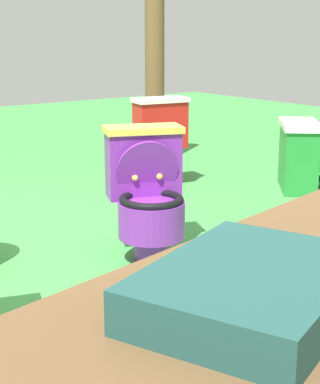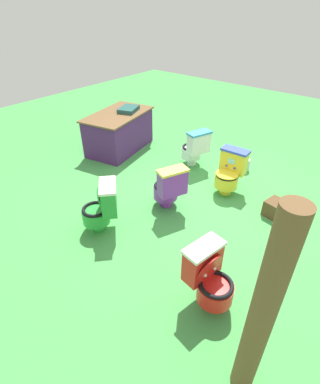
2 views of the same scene
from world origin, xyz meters
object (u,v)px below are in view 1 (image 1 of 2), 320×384
Objects in this scene: toilet_purple at (148,192)px; wooden_post at (155,65)px; toilet_red at (155,139)px; toilet_green at (315,180)px.

toilet_purple is 0.39× the size of wooden_post.
wooden_post reaches higher than toilet_red.
toilet_green is 1.03m from toilet_purple.
toilet_red is (-0.09, -1.74, 0.00)m from toilet_green.
toilet_green is at bearing -179.07° from toilet_purple.
toilet_purple is 2.59m from wooden_post.
toilet_red is at bearing 53.35° from wooden_post.
wooden_post reaches higher than toilet_purple.
toilet_green is 2.53m from wooden_post.
wooden_post is at bearing 63.71° from toilet_red.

